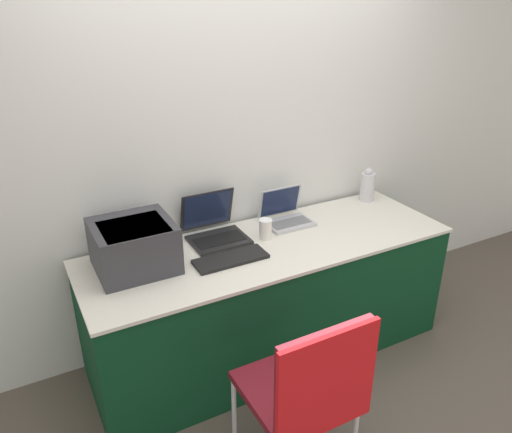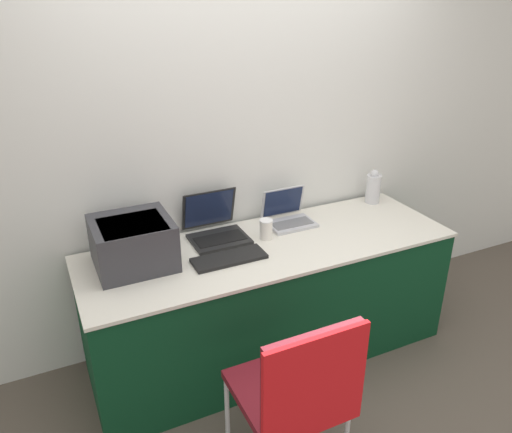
{
  "view_description": "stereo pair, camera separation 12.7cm",
  "coord_description": "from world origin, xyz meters",
  "views": [
    {
      "loc": [
        -1.3,
        -1.89,
        2.15
      ],
      "look_at": [
        -0.08,
        0.39,
        0.95
      ],
      "focal_mm": 35.0,
      "sensor_mm": 36.0,
      "label": 1
    },
    {
      "loc": [
        -1.19,
        -1.95,
        2.15
      ],
      "look_at": [
        -0.08,
        0.39,
        0.95
      ],
      "focal_mm": 35.0,
      "sensor_mm": 36.0,
      "label": 2
    }
  ],
  "objects": [
    {
      "name": "laptop_right",
      "position": [
        0.24,
        0.57,
        0.82
      ],
      "size": [
        0.29,
        0.25,
        0.21
      ],
      "color": "#B7B7BC",
      "rests_on": "table"
    },
    {
      "name": "external_keyboard",
      "position": [
        -0.29,
        0.29,
        0.78
      ],
      "size": [
        0.41,
        0.16,
        0.02
      ],
      "color": "black",
      "rests_on": "table"
    },
    {
      "name": "wall_back",
      "position": [
        0.0,
        0.78,
        1.3
      ],
      "size": [
        8.0,
        0.05,
        2.6
      ],
      "color": "silver",
      "rests_on": "ground_plane"
    },
    {
      "name": "laptop_left",
      "position": [
        -0.25,
        0.59,
        0.83
      ],
      "size": [
        0.34,
        0.33,
        0.27
      ],
      "color": "black",
      "rests_on": "table"
    },
    {
      "name": "coffee_cup",
      "position": [
        0.01,
        0.43,
        0.84
      ],
      "size": [
        0.08,
        0.08,
        0.12
      ],
      "color": "white",
      "rests_on": "table"
    },
    {
      "name": "chair",
      "position": [
        -0.31,
        -0.54,
        0.57
      ],
      "size": [
        0.48,
        0.49,
        0.92
      ],
      "color": "maroon",
      "rests_on": "ground_plane"
    },
    {
      "name": "metal_pitcher",
      "position": [
        0.93,
        0.62,
        0.88
      ],
      "size": [
        0.1,
        0.1,
        0.24
      ],
      "color": "silver",
      "rests_on": "table"
    },
    {
      "name": "ground_plane",
      "position": [
        0.0,
        0.0,
        0.0
      ],
      "size": [
        14.0,
        14.0,
        0.0
      ],
      "primitive_type": "plane",
      "color": "brown"
    },
    {
      "name": "table",
      "position": [
        0.0,
        0.36,
        0.39
      ],
      "size": [
        2.22,
        0.73,
        0.77
      ],
      "color": "#0C381E",
      "rests_on": "ground_plane"
    },
    {
      "name": "printer",
      "position": [
        -0.77,
        0.46,
        0.91
      ],
      "size": [
        0.41,
        0.39,
        0.26
      ],
      "color": "#333338",
      "rests_on": "table"
    }
  ]
}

